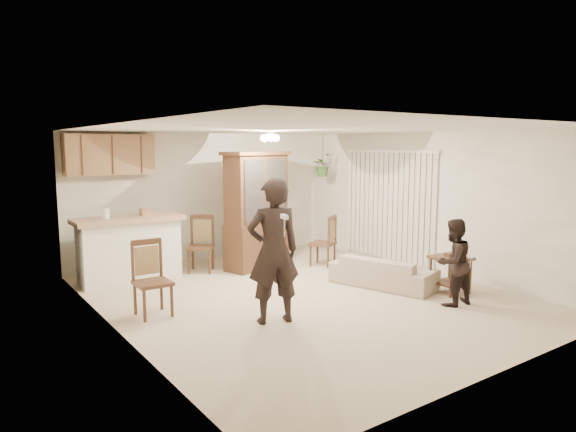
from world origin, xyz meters
TOP-DOWN VIEW (x-y plane):
  - floor at (0.00, 0.00)m, footprint 6.50×6.50m
  - ceiling at (0.00, 0.00)m, footprint 5.50×6.50m
  - wall_back at (0.00, 3.25)m, footprint 5.50×0.02m
  - wall_front at (0.00, -3.25)m, footprint 5.50×0.02m
  - wall_left at (-2.75, 0.00)m, footprint 0.02×6.50m
  - wall_right at (2.75, 0.00)m, footprint 0.02×6.50m
  - breakfast_bar at (-1.85, 2.35)m, footprint 1.60×0.55m
  - bar_top at (-1.85, 2.35)m, footprint 1.75×0.70m
  - upper_cabinets at (-1.90, 3.07)m, footprint 1.50×0.34m
  - vertical_blinds at (2.71, 0.90)m, footprint 0.06×2.30m
  - ceiling_fixture at (0.20, 1.20)m, footprint 0.36×0.36m
  - hanging_plant at (2.30, 2.40)m, footprint 0.43×0.37m
  - plant_cord at (2.30, 2.40)m, footprint 0.01×0.01m
  - sofa at (1.37, -0.31)m, footprint 1.25×2.01m
  - adult at (-1.00, -0.70)m, footprint 0.75×0.60m
  - child at (1.47, -1.56)m, footprint 0.68×0.54m
  - china_hutch at (0.41, 1.98)m, footprint 1.45×0.86m
  - side_table at (1.97, -1.15)m, footprint 0.56×0.56m
  - chair_bar at (-2.18, 0.42)m, footprint 0.45×0.45m
  - chair_hutch_left at (-0.60, 2.27)m, footprint 0.62×0.62m
  - chair_hutch_right at (1.50, 1.39)m, footprint 0.58×0.58m
  - controller_adult at (-1.12, -1.12)m, footprint 0.09×0.17m
  - controller_child at (1.46, -1.85)m, footprint 0.04×0.11m

SIDE VIEW (x-z plane):
  - floor at x=0.00m, z-range 0.00..0.00m
  - chair_hutch_right at x=1.50m, z-range -0.21..0.75m
  - chair_bar at x=-2.18m, z-range -0.22..0.79m
  - chair_hutch_left at x=-0.60m, z-range -0.22..0.79m
  - side_table at x=1.97m, z-range -0.02..0.61m
  - sofa at x=1.37m, z-range 0.00..0.73m
  - breakfast_bar at x=-1.85m, z-range 0.00..1.00m
  - child at x=1.47m, z-range 0.00..1.35m
  - controller_child at x=1.46m, z-range 0.74..0.78m
  - adult at x=-1.00m, z-range 0.00..1.80m
  - bar_top at x=-1.85m, z-range 1.01..1.09m
  - china_hutch at x=0.41m, z-range -0.01..2.14m
  - vertical_blinds at x=2.71m, z-range 0.05..2.15m
  - wall_back at x=0.00m, z-range 0.00..2.50m
  - wall_front at x=0.00m, z-range 0.00..2.50m
  - wall_left at x=-2.75m, z-range 0.00..2.50m
  - wall_right at x=2.75m, z-range 0.00..2.50m
  - controller_adult at x=-1.12m, z-range 1.40..1.45m
  - hanging_plant at x=2.30m, z-range 1.61..2.09m
  - upper_cabinets at x=-1.90m, z-range 1.75..2.45m
  - plant_cord at x=2.30m, z-range 1.85..2.50m
  - ceiling_fixture at x=0.20m, z-range 2.30..2.50m
  - ceiling at x=0.00m, z-range 2.49..2.51m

